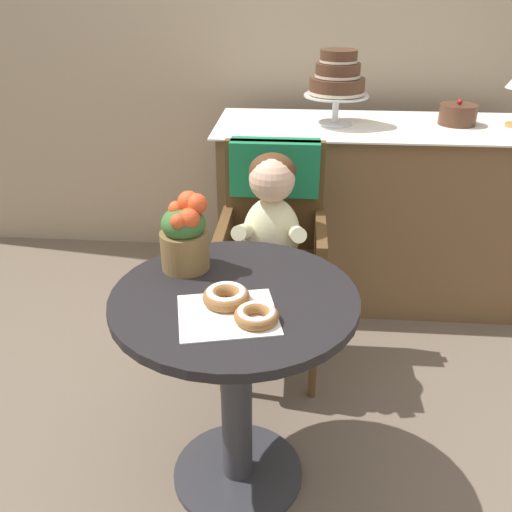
{
  "coord_description": "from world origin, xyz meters",
  "views": [
    {
      "loc": [
        0.17,
        -1.38,
        1.55
      ],
      "look_at": [
        0.05,
        0.15,
        0.77
      ],
      "focal_mm": 39.57,
      "sensor_mm": 36.0,
      "label": 1
    }
  ],
  "objects_px": {
    "seated_child": "(271,230)",
    "round_layer_cake": "(458,114)",
    "wicker_chair": "(273,223)",
    "tiered_cake_stand": "(337,80)",
    "flower_vase": "(185,233)",
    "donut_mid": "(226,296)",
    "donut_front": "(256,315)",
    "cafe_table": "(236,354)"
  },
  "relations": [
    {
      "from": "seated_child",
      "to": "tiered_cake_stand",
      "type": "relative_size",
      "value": 2.17
    },
    {
      "from": "seated_child",
      "to": "donut_front",
      "type": "height_order",
      "value": "seated_child"
    },
    {
      "from": "wicker_chair",
      "to": "donut_front",
      "type": "relative_size",
      "value": 7.96
    },
    {
      "from": "wicker_chair",
      "to": "round_layer_cake",
      "type": "bearing_deg",
      "value": 36.32
    },
    {
      "from": "wicker_chair",
      "to": "donut_front",
      "type": "height_order",
      "value": "wicker_chair"
    },
    {
      "from": "wicker_chair",
      "to": "seated_child",
      "type": "height_order",
      "value": "seated_child"
    },
    {
      "from": "wicker_chair",
      "to": "round_layer_cake",
      "type": "xyz_separation_m",
      "value": [
        0.83,
        0.64,
        0.31
      ]
    },
    {
      "from": "donut_front",
      "to": "flower_vase",
      "type": "distance_m",
      "value": 0.39
    },
    {
      "from": "seated_child",
      "to": "donut_front",
      "type": "xyz_separation_m",
      "value": [
        0.0,
        -0.68,
        0.06
      ]
    },
    {
      "from": "flower_vase",
      "to": "round_layer_cake",
      "type": "xyz_separation_m",
      "value": [
        1.07,
        1.19,
        0.11
      ]
    },
    {
      "from": "seated_child",
      "to": "round_layer_cake",
      "type": "xyz_separation_m",
      "value": [
        0.83,
        0.8,
        0.27
      ]
    },
    {
      "from": "seated_child",
      "to": "round_layer_cake",
      "type": "height_order",
      "value": "round_layer_cake"
    },
    {
      "from": "donut_front",
      "to": "cafe_table",
      "type": "bearing_deg",
      "value": 118.78
    },
    {
      "from": "flower_vase",
      "to": "round_layer_cake",
      "type": "height_order",
      "value": "round_layer_cake"
    },
    {
      "from": "donut_front",
      "to": "tiered_cake_stand",
      "type": "height_order",
      "value": "tiered_cake_stand"
    },
    {
      "from": "cafe_table",
      "to": "donut_front",
      "type": "xyz_separation_m",
      "value": [
        0.07,
        -0.14,
        0.23
      ]
    },
    {
      "from": "donut_front",
      "to": "tiered_cake_stand",
      "type": "relative_size",
      "value": 0.36
    },
    {
      "from": "cafe_table",
      "to": "tiered_cake_stand",
      "type": "relative_size",
      "value": 2.15
    },
    {
      "from": "donut_front",
      "to": "round_layer_cake",
      "type": "height_order",
      "value": "round_layer_cake"
    },
    {
      "from": "wicker_chair",
      "to": "flower_vase",
      "type": "xyz_separation_m",
      "value": [
        -0.24,
        -0.55,
        0.2
      ]
    },
    {
      "from": "donut_mid",
      "to": "seated_child",
      "type": "bearing_deg",
      "value": 81.39
    },
    {
      "from": "cafe_table",
      "to": "donut_mid",
      "type": "distance_m",
      "value": 0.24
    },
    {
      "from": "round_layer_cake",
      "to": "seated_child",
      "type": "bearing_deg",
      "value": -136.21
    },
    {
      "from": "flower_vase",
      "to": "tiered_cake_stand",
      "type": "relative_size",
      "value": 0.74
    },
    {
      "from": "seated_child",
      "to": "donut_front",
      "type": "bearing_deg",
      "value": -89.97
    },
    {
      "from": "tiered_cake_stand",
      "to": "round_layer_cake",
      "type": "distance_m",
      "value": 0.6
    },
    {
      "from": "round_layer_cake",
      "to": "donut_mid",
      "type": "bearing_deg",
      "value": -123.44
    },
    {
      "from": "wicker_chair",
      "to": "donut_mid",
      "type": "relative_size",
      "value": 7.23
    },
    {
      "from": "tiered_cake_stand",
      "to": "wicker_chair",
      "type": "bearing_deg",
      "value": -113.19
    },
    {
      "from": "flower_vase",
      "to": "round_layer_cake",
      "type": "relative_size",
      "value": 1.44
    },
    {
      "from": "donut_mid",
      "to": "round_layer_cake",
      "type": "xyz_separation_m",
      "value": [
        0.92,
        1.39,
        0.2
      ]
    },
    {
      "from": "donut_mid",
      "to": "tiered_cake_stand",
      "type": "xyz_separation_m",
      "value": [
        0.35,
        1.35,
        0.36
      ]
    },
    {
      "from": "round_layer_cake",
      "to": "wicker_chair",
      "type": "bearing_deg",
      "value": -142.36
    },
    {
      "from": "cafe_table",
      "to": "donut_mid",
      "type": "height_order",
      "value": "donut_mid"
    },
    {
      "from": "seated_child",
      "to": "tiered_cake_stand",
      "type": "bearing_deg",
      "value": 71.23
    },
    {
      "from": "donut_mid",
      "to": "donut_front",
      "type": "bearing_deg",
      "value": -42.88
    },
    {
      "from": "seated_child",
      "to": "donut_front",
      "type": "relative_size",
      "value": 6.06
    },
    {
      "from": "flower_vase",
      "to": "donut_mid",
      "type": "bearing_deg",
      "value": -53.28
    },
    {
      "from": "flower_vase",
      "to": "wicker_chair",
      "type": "bearing_deg",
      "value": 66.25
    },
    {
      "from": "wicker_chair",
      "to": "tiered_cake_stand",
      "type": "relative_size",
      "value": 2.85
    },
    {
      "from": "donut_front",
      "to": "tiered_cake_stand",
      "type": "bearing_deg",
      "value": 79.91
    },
    {
      "from": "flower_vase",
      "to": "tiered_cake_stand",
      "type": "xyz_separation_m",
      "value": [
        0.5,
        1.15,
        0.27
      ]
    }
  ]
}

